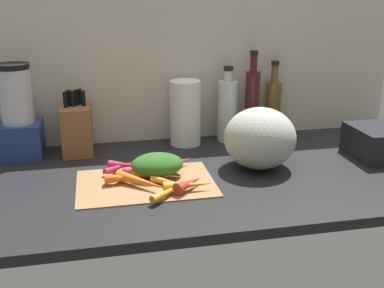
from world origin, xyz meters
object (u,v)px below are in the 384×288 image
at_px(carrot_7, 171,183).
at_px(winter_squash, 260,138).
at_px(carrot_4, 157,175).
at_px(blender_appliance, 19,118).
at_px(carrot_1, 189,183).
at_px(carrot_2, 148,175).
at_px(carrot_8, 172,190).
at_px(carrot_0, 120,167).
at_px(bottle_0, 227,110).
at_px(bottle_2, 273,107).
at_px(knife_block, 77,128).
at_px(paper_towel_roll, 185,113).
at_px(carrot_5, 122,178).
at_px(carrot_10, 141,181).
at_px(carrot_6, 189,185).
at_px(bottle_1, 252,103).
at_px(carrot_9, 124,165).
at_px(carrot_3, 177,163).
at_px(cutting_board, 146,183).

bearing_deg(carrot_7, winter_squash, 19.86).
xyz_separation_m(carrot_4, blender_appliance, (-0.44, 0.32, 0.12)).
height_order(carrot_1, carrot_2, carrot_1).
xyz_separation_m(carrot_4, carrot_8, (0.03, -0.12, -0.00)).
relative_size(carrot_0, winter_squash, 0.53).
relative_size(bottle_0, bottle_2, 0.96).
distance_m(winter_squash, knife_block, 0.66).
bearing_deg(carrot_8, carrot_2, 113.84).
xyz_separation_m(carrot_4, paper_towel_roll, (0.16, 0.34, 0.10)).
bearing_deg(carrot_5, carrot_10, -34.53).
relative_size(carrot_1, carrot_8, 0.66).
height_order(carrot_6, bottle_1, bottle_1).
bearing_deg(carrot_9, carrot_3, -5.32).
bearing_deg(bottle_1, carrot_0, -154.91).
xyz_separation_m(carrot_3, carrot_7, (-0.04, -0.15, -0.00)).
xyz_separation_m(cutting_board, carrot_4, (0.04, 0.01, 0.02)).
bearing_deg(knife_block, carrot_7, -54.69).
xyz_separation_m(carrot_3, paper_towel_roll, (0.08, 0.26, 0.10)).
height_order(carrot_2, carrot_8, same).
bearing_deg(carrot_7, blender_appliance, 140.58).
bearing_deg(bottle_2, carrot_2, -146.57).
distance_m(carrot_8, blender_appliance, 0.65).
xyz_separation_m(carrot_0, bottle_0, (0.43, 0.25, 0.10)).
relative_size(bottle_1, bottle_2, 1.15).
height_order(carrot_8, carrot_9, carrot_9).
relative_size(carrot_2, carrot_7, 1.25).
distance_m(carrot_0, carrot_5, 0.11).
bearing_deg(bottle_0, bottle_2, 6.17).
bearing_deg(bottle_2, paper_towel_roll, -175.50).
bearing_deg(carrot_6, carrot_5, 153.91).
distance_m(carrot_1, carrot_8, 0.06).
relative_size(carrot_6, bottle_0, 0.51).
bearing_deg(carrot_6, bottle_1, 52.68).
bearing_deg(carrot_7, carrot_5, 159.23).
height_order(carrot_3, paper_towel_roll, paper_towel_roll).
relative_size(carrot_2, blender_appliance, 0.52).
distance_m(carrot_0, bottle_1, 0.60).
relative_size(cutting_board, bottle_0, 1.43).
bearing_deg(winter_squash, carrot_2, -173.69).
bearing_deg(carrot_7, carrot_2, 130.65).
bearing_deg(winter_squash, bottle_0, 95.21).
distance_m(carrot_2, carrot_7, 0.10).
bearing_deg(carrot_6, bottle_2, 47.12).
xyz_separation_m(carrot_2, winter_squash, (0.38, 0.04, 0.08)).
height_order(carrot_2, bottle_0, bottle_0).
height_order(carrot_2, carrot_3, carrot_3).
height_order(carrot_10, bottle_2, bottle_2).
relative_size(winter_squash, blender_appliance, 0.72).
distance_m(carrot_6, bottle_0, 0.52).
bearing_deg(blender_appliance, carrot_6, -39.46).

